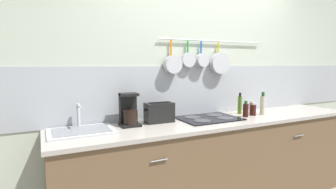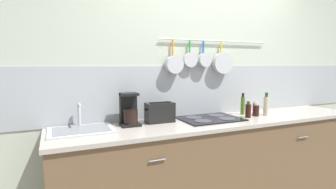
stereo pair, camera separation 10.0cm
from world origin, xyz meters
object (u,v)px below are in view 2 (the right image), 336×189
coffee_maker (129,112)px  toaster (160,112)px  bottle_vinegar (266,105)px  bottle_olive_oil (256,110)px  bottle_sesame_oil (248,110)px  bottle_dish_soap (243,105)px  bottle_cooking_wine (255,108)px

coffee_maker → toaster: coffee_maker is taller
coffee_maker → toaster: (0.30, -0.00, -0.03)m
bottle_vinegar → bottle_olive_oil: bearing=176.8°
bottle_vinegar → coffee_maker: bearing=174.6°
bottle_sesame_oil → bottle_dish_soap: 0.18m
coffee_maker → bottle_olive_oil: (1.37, -0.13, -0.06)m
bottle_dish_soap → bottle_olive_oil: bottle_dish_soap is taller
bottle_sesame_oil → toaster: bearing=170.0°
bottle_dish_soap → bottle_olive_oil: bearing=-62.9°
bottle_sesame_oil → bottle_dish_soap: bottle_dish_soap is taller
bottle_sesame_oil → bottle_cooking_wine: bearing=31.7°
bottle_cooking_wine → bottle_vinegar: size_ratio=0.59×
bottle_olive_oil → bottle_cooking_wine: (0.07, 0.09, 0.00)m
toaster → bottle_sesame_oil: 0.95m
bottle_dish_soap → coffee_maker: bearing=180.0°
coffee_maker → bottle_cooking_wine: coffee_maker is taller
toaster → bottle_vinegar: (1.20, -0.14, 0.01)m
bottle_olive_oil → bottle_vinegar: bearing=-3.2°
toaster → bottle_vinegar: bearing=-6.7°
coffee_maker → bottle_dish_soap: 1.30m
coffee_maker → bottle_vinegar: 1.51m
toaster → bottle_dish_soap: bearing=0.0°
bottle_olive_oil → bottle_dish_soap: bearing=117.1°
bottle_dish_soap → bottle_vinegar: (0.20, -0.14, 0.01)m
coffee_maker → bottle_sesame_oil: bearing=-7.6°
bottle_sesame_oil → coffee_maker: bearing=172.4°
bottle_dish_soap → bottle_vinegar: size_ratio=0.95×
bottle_sesame_oil → bottle_olive_oil: (0.13, 0.03, -0.01)m
bottle_sesame_oil → bottle_cooking_wine: (0.20, 0.12, -0.01)m
bottle_dish_soap → bottle_cooking_wine: 0.15m
coffee_maker → bottle_cooking_wine: (1.44, -0.04, -0.06)m
coffee_maker → bottle_vinegar: bearing=-5.4°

